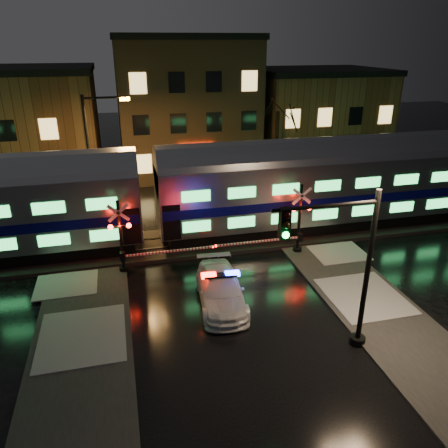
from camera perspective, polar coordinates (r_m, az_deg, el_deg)
The scene contains 13 objects.
ground at distance 22.48m, azimuth -0.74°, elevation -7.81°, with size 120.00×120.00×0.00m, color black.
ballast at distance 26.76m, azimuth -3.16°, elevation -2.26°, with size 90.00×4.20×0.24m, color black.
sidewalk_left at distance 17.32m, azimuth -18.52°, elevation -19.79°, with size 4.00×20.00×0.12m, color #2D2D2D.
sidewalk_right at distance 20.30m, azimuth 22.15°, elevation -13.29°, with size 4.00×20.00×0.12m, color #2D2D2D.
building_left at distance 42.34m, azimuth -25.89°, elevation 11.17°, with size 14.00×10.00×9.00m, color brown.
building_mid at distance 42.21m, azimuth -5.19°, elevation 15.00°, with size 12.00×11.00×11.50m, color brown.
building_right at distance 45.75m, azimuth 11.75°, elevation 13.34°, with size 12.00×10.00×8.50m, color brown.
train at distance 25.21m, azimuth -9.91°, elevation 3.82°, with size 51.00×3.12×5.92m.
police_car at distance 20.58m, azimuth -0.45°, elevation -8.57°, with size 2.48×5.20×1.63m.
crossing_signal_right at distance 25.06m, azimuth 9.09°, elevation -0.33°, with size 5.87×0.66×4.15m.
crossing_signal_left at distance 23.31m, azimuth -12.36°, elevation -2.54°, with size 5.74×0.65×4.06m.
traffic_light at distance 16.94m, azimuth 15.33°, elevation -5.96°, with size 4.30×0.74×6.65m.
streetlight at distance 28.65m, azimuth -16.62°, elevation 8.70°, with size 2.85×0.30×8.53m.
Camera 1 is at (-4.31, -18.84, 11.48)m, focal length 35.00 mm.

